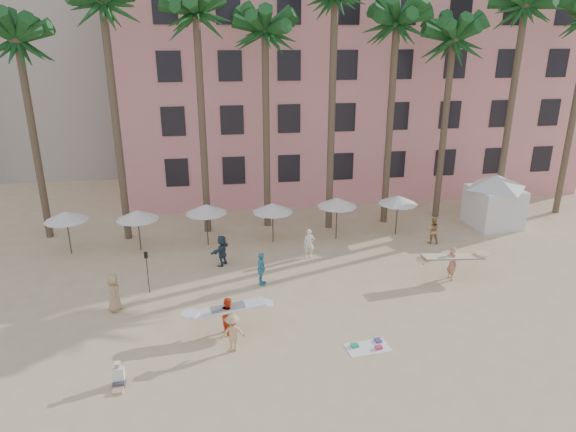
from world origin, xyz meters
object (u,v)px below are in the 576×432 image
(carrier_yellow, at_px, (452,261))
(carrier_white, at_px, (228,314))
(cabana, at_px, (495,196))
(pink_hotel, at_px, (347,87))

(carrier_yellow, distance_m, carrier_white, 12.30)
(cabana, bearing_deg, carrier_white, -149.69)
(pink_hotel, xyz_separation_m, cabana, (7.01, -12.76, -5.93))
(pink_hotel, height_order, carrier_white, pink_hotel)
(carrier_yellow, height_order, carrier_white, carrier_yellow)
(pink_hotel, height_order, carrier_yellow, pink_hotel)
(pink_hotel, relative_size, carrier_white, 10.59)
(carrier_yellow, bearing_deg, cabana, 48.77)
(pink_hotel, relative_size, carrier_yellow, 10.11)
(cabana, xyz_separation_m, carrier_white, (-18.16, -10.62, -1.17))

